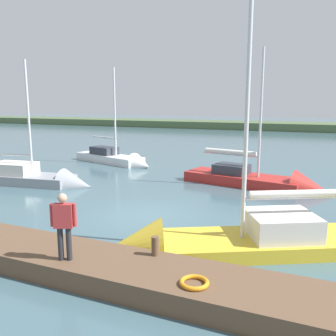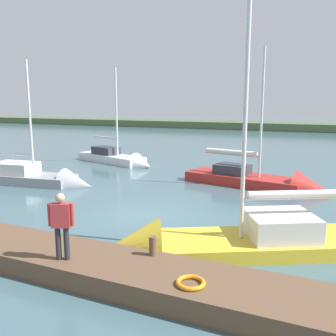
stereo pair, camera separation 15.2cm
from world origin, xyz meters
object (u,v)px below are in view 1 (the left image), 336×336
(sailboat_near_dock, at_px, (265,184))
(sailboat_far_right, at_px, (117,160))
(mooring_post_near, at_px, (155,246))
(life_ring_buoy, at_px, (194,283))
(person_on_dock, at_px, (64,222))
(sailboat_mid_channel, at_px, (39,182))
(sailboat_behind_pier, at_px, (216,246))

(sailboat_near_dock, relative_size, sailboat_far_right, 1.07)
(mooring_post_near, height_order, life_ring_buoy, mooring_post_near)
(sailboat_near_dock, distance_m, person_on_dock, 12.86)
(sailboat_mid_channel, xyz_separation_m, person_on_dock, (-8.49, 8.23, 1.39))
(mooring_post_near, relative_size, sailboat_far_right, 0.07)
(sailboat_mid_channel, distance_m, person_on_dock, 11.90)
(life_ring_buoy, bearing_deg, sailboat_mid_channel, -34.35)
(sailboat_mid_channel, bearing_deg, sailboat_far_right, 79.15)
(sailboat_behind_pier, bearing_deg, sailboat_mid_channel, -51.81)
(person_on_dock, bearing_deg, life_ring_buoy, -112.66)
(sailboat_mid_channel, distance_m, sailboat_near_dock, 12.37)
(sailboat_behind_pier, xyz_separation_m, sailboat_far_right, (11.17, -12.70, 0.05))
(mooring_post_near, height_order, sailboat_mid_channel, sailboat_mid_channel)
(mooring_post_near, relative_size, sailboat_near_dock, 0.06)
(life_ring_buoy, relative_size, person_on_dock, 0.38)
(mooring_post_near, bearing_deg, sailboat_mid_channel, -34.07)
(mooring_post_near, bearing_deg, life_ring_buoy, 143.66)
(mooring_post_near, relative_size, life_ring_buoy, 0.77)
(sailboat_mid_channel, distance_m, sailboat_far_right, 7.70)
(mooring_post_near, height_order, person_on_dock, person_on_dock)
(sailboat_near_dock, xyz_separation_m, sailboat_far_right, (11.28, -3.52, 0.04))
(life_ring_buoy, distance_m, sailboat_behind_pier, 3.18)
(person_on_dock, bearing_deg, sailboat_far_right, 2.94)
(sailboat_far_right, bearing_deg, sailboat_behind_pier, -30.92)
(sailboat_mid_channel, height_order, sailboat_near_dock, sailboat_near_dock)
(sailboat_behind_pier, distance_m, sailboat_far_right, 16.91)
(mooring_post_near, relative_size, sailboat_behind_pier, 0.05)
(life_ring_buoy, distance_m, sailboat_near_dock, 12.32)
(sailboat_near_dock, height_order, sailboat_far_right, sailboat_near_dock)
(mooring_post_near, xyz_separation_m, sailboat_behind_pier, (-1.07, -2.06, -0.61))
(sailboat_mid_channel, bearing_deg, sailboat_behind_pier, -31.62)
(sailboat_behind_pier, distance_m, person_on_dock, 4.63)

